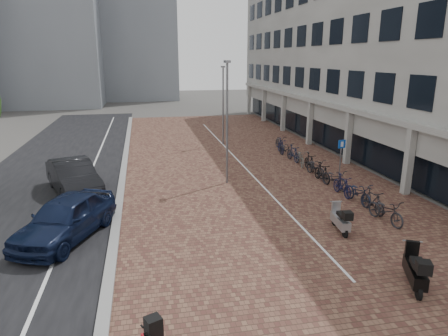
% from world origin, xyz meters
% --- Properties ---
extents(ground, '(140.00, 140.00, 0.00)m').
position_xyz_m(ground, '(0.00, 0.00, 0.00)').
color(ground, '#474442').
rests_on(ground, ground).
extents(plaza_brick, '(14.50, 42.00, 0.04)m').
position_xyz_m(plaza_brick, '(2.00, 12.00, 0.01)').
color(plaza_brick, brown).
rests_on(plaza_brick, ground).
extents(street_asphalt, '(8.00, 50.00, 0.03)m').
position_xyz_m(street_asphalt, '(-9.00, 12.00, 0.01)').
color(street_asphalt, black).
rests_on(street_asphalt, ground).
extents(curb, '(0.35, 42.00, 0.14)m').
position_xyz_m(curb, '(-5.10, 12.00, 0.07)').
color(curb, gray).
rests_on(curb, ground).
extents(lane_line, '(0.12, 44.00, 0.00)m').
position_xyz_m(lane_line, '(-7.00, 12.00, 0.02)').
color(lane_line, white).
rests_on(lane_line, street_asphalt).
extents(parking_line, '(0.10, 30.00, 0.00)m').
position_xyz_m(parking_line, '(2.20, 12.00, 0.04)').
color(parking_line, white).
rests_on(parking_line, plaza_brick).
extents(office_building, '(8.40, 40.00, 15.00)m').
position_xyz_m(office_building, '(12.97, 16.00, 8.44)').
color(office_building, '#AAAAA4').
rests_on(office_building, ground).
extents(bg_towers, '(33.00, 23.00, 32.00)m').
position_xyz_m(bg_towers, '(-14.34, 48.94, 13.96)').
color(bg_towers, gray).
rests_on(bg_towers, ground).
extents(car_navy, '(3.80, 5.24, 1.66)m').
position_xyz_m(car_navy, '(-6.83, 2.04, 0.83)').
color(car_navy, black).
rests_on(car_navy, ground).
extents(car_dark, '(3.49, 5.37, 1.67)m').
position_xyz_m(car_dark, '(-7.35, 7.50, 0.84)').
color(car_dark, black).
rests_on(car_dark, ground).
extents(scooter_front, '(0.68, 1.64, 1.09)m').
position_xyz_m(scooter_front, '(3.50, 0.53, 0.55)').
color(scooter_front, '#9F9FA4').
rests_on(scooter_front, ground).
extents(scooter_mid, '(1.25, 1.88, 1.24)m').
position_xyz_m(scooter_mid, '(3.78, -3.54, 0.62)').
color(scooter_mid, black).
rests_on(scooter_mid, ground).
extents(parking_sign, '(0.46, 0.13, 2.22)m').
position_xyz_m(parking_sign, '(6.84, 7.12, 1.46)').
color(parking_sign, slate).
rests_on(parking_sign, ground).
extents(lamp_near, '(0.12, 0.12, 6.39)m').
position_xyz_m(lamp_near, '(0.47, 7.53, 3.19)').
color(lamp_near, gray).
rests_on(lamp_near, ground).
extents(lamp_far, '(0.12, 0.12, 5.90)m').
position_xyz_m(lamp_far, '(2.24, 17.32, 2.95)').
color(lamp_far, gray).
rests_on(lamp_far, ground).
extents(bike_row, '(1.19, 15.84, 1.05)m').
position_xyz_m(bike_row, '(5.77, 7.90, 0.52)').
color(bike_row, '#222328').
rests_on(bike_row, ground).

